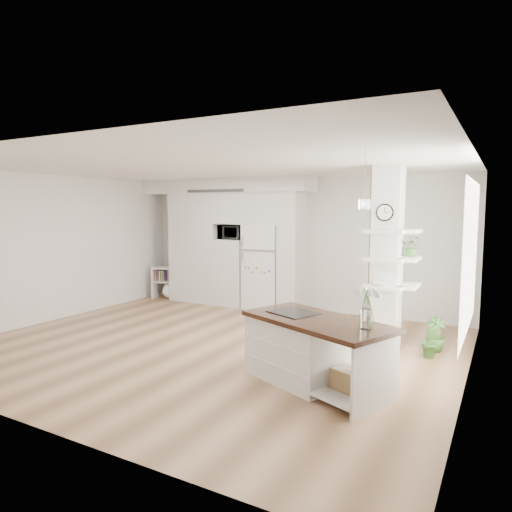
{
  "coord_description": "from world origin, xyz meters",
  "views": [
    {
      "loc": [
        3.84,
        -5.62,
        2.08
      ],
      "look_at": [
        0.25,
        0.9,
        1.3
      ],
      "focal_mm": 32.0,
      "sensor_mm": 36.0,
      "label": 1
    }
  ],
  "objects_px": {
    "refrigerator": "(265,267)",
    "floor_plant_a": "(431,342)",
    "bookshelf": "(168,285)",
    "kitchen_island": "(305,347)"
  },
  "relations": [
    {
      "from": "refrigerator",
      "to": "floor_plant_a",
      "type": "distance_m",
      "value": 3.98
    },
    {
      "from": "bookshelf",
      "to": "floor_plant_a",
      "type": "xyz_separation_m",
      "value": [
        5.97,
        -1.55,
        -0.08
      ]
    },
    {
      "from": "floor_plant_a",
      "to": "bookshelf",
      "type": "bearing_deg",
      "value": 165.46
    },
    {
      "from": "bookshelf",
      "to": "floor_plant_a",
      "type": "distance_m",
      "value": 6.17
    },
    {
      "from": "refrigerator",
      "to": "kitchen_island",
      "type": "relative_size",
      "value": 0.89
    },
    {
      "from": "refrigerator",
      "to": "bookshelf",
      "type": "relative_size",
      "value": 2.41
    },
    {
      "from": "refrigerator",
      "to": "bookshelf",
      "type": "height_order",
      "value": "refrigerator"
    },
    {
      "from": "bookshelf",
      "to": "refrigerator",
      "type": "bearing_deg",
      "value": -11.86
    },
    {
      "from": "refrigerator",
      "to": "kitchen_island",
      "type": "xyz_separation_m",
      "value": [
        2.32,
        -3.36,
        -0.45
      ]
    },
    {
      "from": "refrigerator",
      "to": "floor_plant_a",
      "type": "height_order",
      "value": "refrigerator"
    }
  ]
}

